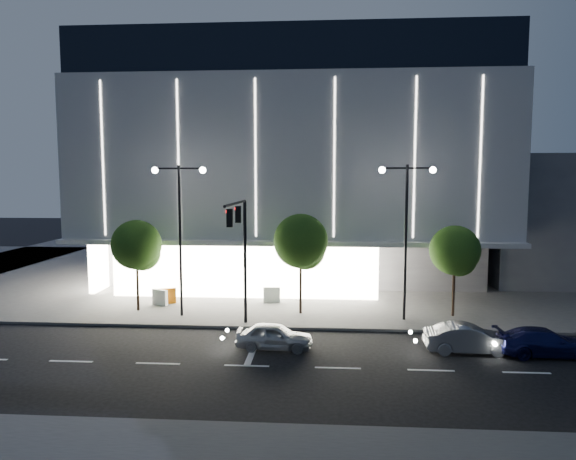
{
  "coord_description": "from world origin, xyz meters",
  "views": [
    {
      "loc": [
        5.31,
        -23.21,
        8.23
      ],
      "look_at": [
        3.12,
        8.75,
        5.0
      ],
      "focal_mm": 32.0,
      "sensor_mm": 36.0,
      "label": 1
    }
  ],
  "objects_px": {
    "street_lamp_west": "(180,218)",
    "barrier_b": "(160,297)",
    "tree_left": "(137,248)",
    "barrier_a": "(167,296)",
    "tree_right": "(455,253)",
    "traffic_mast": "(241,239)",
    "car_lead": "(274,336)",
    "street_lamp_east": "(406,219)",
    "car_third": "(544,342)",
    "car_second": "(468,339)",
    "tree_mid": "(301,244)",
    "barrier_d": "(272,295)"
  },
  "relations": [
    {
      "from": "street_lamp_west",
      "to": "barrier_b",
      "type": "xyz_separation_m",
      "value": [
        -2.07,
        2.37,
        -5.31
      ]
    },
    {
      "from": "tree_left",
      "to": "barrier_a",
      "type": "height_order",
      "value": "tree_left"
    },
    {
      "from": "tree_right",
      "to": "barrier_b",
      "type": "xyz_separation_m",
      "value": [
        -18.1,
        1.35,
        -3.23
      ]
    },
    {
      "from": "traffic_mast",
      "to": "car_lead",
      "type": "height_order",
      "value": "traffic_mast"
    },
    {
      "from": "traffic_mast",
      "to": "street_lamp_east",
      "type": "height_order",
      "value": "street_lamp_east"
    },
    {
      "from": "street_lamp_east",
      "to": "tree_left",
      "type": "bearing_deg",
      "value": 176.35
    },
    {
      "from": "street_lamp_east",
      "to": "car_third",
      "type": "relative_size",
      "value": 2.05
    },
    {
      "from": "tree_left",
      "to": "car_second",
      "type": "xyz_separation_m",
      "value": [
        18.19,
        -6.08,
        -3.36
      ]
    },
    {
      "from": "tree_right",
      "to": "car_third",
      "type": "distance_m",
      "value": 7.51
    },
    {
      "from": "tree_mid",
      "to": "barrier_d",
      "type": "xyz_separation_m",
      "value": [
        -2.03,
        2.56,
        -3.68
      ]
    },
    {
      "from": "street_lamp_east",
      "to": "barrier_a",
      "type": "height_order",
      "value": "street_lamp_east"
    },
    {
      "from": "traffic_mast",
      "to": "street_lamp_west",
      "type": "height_order",
      "value": "street_lamp_west"
    },
    {
      "from": "traffic_mast",
      "to": "tree_right",
      "type": "xyz_separation_m",
      "value": [
        12.03,
        3.68,
        -1.14
      ]
    },
    {
      "from": "car_lead",
      "to": "tree_left",
      "type": "bearing_deg",
      "value": 59.21
    },
    {
      "from": "street_lamp_east",
      "to": "car_third",
      "type": "xyz_separation_m",
      "value": [
        5.64,
        -5.23,
        -5.32
      ]
    },
    {
      "from": "traffic_mast",
      "to": "car_third",
      "type": "xyz_separation_m",
      "value": [
        14.64,
        -2.57,
        -4.39
      ]
    },
    {
      "from": "street_lamp_east",
      "to": "street_lamp_west",
      "type": "bearing_deg",
      "value": 180.0
    },
    {
      "from": "tree_right",
      "to": "barrier_a",
      "type": "relative_size",
      "value": 5.01
    },
    {
      "from": "street_lamp_east",
      "to": "tree_mid",
      "type": "bearing_deg",
      "value": 170.31
    },
    {
      "from": "street_lamp_east",
      "to": "traffic_mast",
      "type": "bearing_deg",
      "value": -163.52
    },
    {
      "from": "street_lamp_west",
      "to": "barrier_a",
      "type": "xyz_separation_m",
      "value": [
        -1.71,
        2.76,
        -5.31
      ]
    },
    {
      "from": "tree_mid",
      "to": "barrier_d",
      "type": "distance_m",
      "value": 4.92
    },
    {
      "from": "car_second",
      "to": "barrier_d",
      "type": "relative_size",
      "value": 3.73
    },
    {
      "from": "tree_mid",
      "to": "barrier_b",
      "type": "relative_size",
      "value": 5.59
    },
    {
      "from": "tree_left",
      "to": "tree_mid",
      "type": "bearing_deg",
      "value": 0.0
    },
    {
      "from": "traffic_mast",
      "to": "tree_left",
      "type": "distance_m",
      "value": 7.95
    },
    {
      "from": "street_lamp_east",
      "to": "barrier_d",
      "type": "relative_size",
      "value": 8.18
    },
    {
      "from": "car_lead",
      "to": "car_second",
      "type": "height_order",
      "value": "car_second"
    },
    {
      "from": "street_lamp_west",
      "to": "barrier_b",
      "type": "relative_size",
      "value": 8.18
    },
    {
      "from": "street_lamp_west",
      "to": "car_lead",
      "type": "bearing_deg",
      "value": -40.75
    },
    {
      "from": "car_third",
      "to": "barrier_a",
      "type": "xyz_separation_m",
      "value": [
        -20.35,
        7.99,
        0.01
      ]
    },
    {
      "from": "tree_mid",
      "to": "car_second",
      "type": "relative_size",
      "value": 1.5
    },
    {
      "from": "tree_mid",
      "to": "tree_left",
      "type": "bearing_deg",
      "value": -180.0
    },
    {
      "from": "tree_right",
      "to": "car_third",
      "type": "height_order",
      "value": "tree_right"
    },
    {
      "from": "tree_right",
      "to": "barrier_a",
      "type": "bearing_deg",
      "value": 174.41
    },
    {
      "from": "tree_mid",
      "to": "car_second",
      "type": "bearing_deg",
      "value": -36.58
    },
    {
      "from": "tree_left",
      "to": "tree_right",
      "type": "xyz_separation_m",
      "value": [
        19.0,
        -0.0,
        -0.15
      ]
    },
    {
      "from": "barrier_d",
      "to": "car_third",
      "type": "bearing_deg",
      "value": -38.57
    },
    {
      "from": "street_lamp_west",
      "to": "car_lead",
      "type": "distance_m",
      "value": 9.54
    },
    {
      "from": "traffic_mast",
      "to": "car_second",
      "type": "distance_m",
      "value": 12.27
    },
    {
      "from": "street_lamp_west",
      "to": "tree_left",
      "type": "bearing_deg",
      "value": 161.06
    },
    {
      "from": "tree_right",
      "to": "barrier_a",
      "type": "height_order",
      "value": "tree_right"
    },
    {
      "from": "traffic_mast",
      "to": "car_second",
      "type": "bearing_deg",
      "value": -12.07
    },
    {
      "from": "car_second",
      "to": "barrier_b",
      "type": "bearing_deg",
      "value": 67.36
    },
    {
      "from": "car_second",
      "to": "barrier_a",
      "type": "relative_size",
      "value": 3.73
    },
    {
      "from": "barrier_b",
      "to": "car_lead",
      "type": "bearing_deg",
      "value": -19.37
    },
    {
      "from": "car_second",
      "to": "barrier_b",
      "type": "xyz_separation_m",
      "value": [
        -17.29,
        7.43,
        -0.03
      ]
    },
    {
      "from": "car_second",
      "to": "barrier_a",
      "type": "bearing_deg",
      "value": 65.83
    },
    {
      "from": "car_lead",
      "to": "barrier_b",
      "type": "xyz_separation_m",
      "value": [
        -8.07,
        7.54,
        0.02
      ]
    },
    {
      "from": "tree_right",
      "to": "car_lead",
      "type": "height_order",
      "value": "tree_right"
    }
  ]
}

